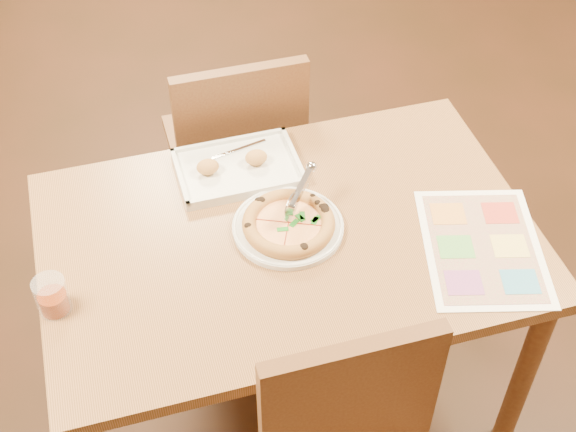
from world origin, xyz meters
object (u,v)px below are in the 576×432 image
object	(u,v)px
dining_table	(288,255)
appetizer_tray	(237,168)
menu	(483,247)
pizza_cutter	(298,193)
chair_far	(237,138)
pizza	(289,224)
plate	(288,227)
glass_tumbler	(52,298)

from	to	relation	value
dining_table	appetizer_tray	size ratio (longest dim) A/B	3.74
dining_table	menu	size ratio (longest dim) A/B	3.07
dining_table	menu	bearing A→B (deg)	-21.55
pizza_cutter	menu	size ratio (longest dim) A/B	0.30
dining_table	chair_far	xyz separation A→B (m)	(-0.00, 0.60, -0.07)
pizza	appetizer_tray	xyz separation A→B (m)	(-0.08, 0.26, -0.01)
appetizer_tray	menu	xyz separation A→B (m)	(0.55, -0.46, -0.01)
plate	pizza	size ratio (longest dim) A/B	1.20
appetizer_tray	chair_far	bearing A→B (deg)	77.83
dining_table	plate	xyz separation A→B (m)	(0.01, 0.02, 0.09)
chair_far	dining_table	bearing A→B (deg)	90.00
pizza	glass_tumbler	size ratio (longest dim) A/B	2.48
plate	dining_table	bearing A→B (deg)	-109.19
dining_table	pizza	world-z (taller)	pizza
pizza_cutter	glass_tumbler	world-z (taller)	pizza_cutter
menu	glass_tumbler	bearing A→B (deg)	174.62
plate	glass_tumbler	world-z (taller)	glass_tumbler
plate	pizza_cutter	distance (m)	0.10
dining_table	glass_tumbler	xyz separation A→B (m)	(-0.61, -0.09, 0.13)
plate	appetizer_tray	bearing A→B (deg)	106.58
menu	pizza	bearing A→B (deg)	157.23
dining_table	glass_tumbler	distance (m)	0.63
appetizer_tray	menu	distance (m)	0.71
plate	pizza_cutter	world-z (taller)	pizza_cutter
chair_far	menu	bearing A→B (deg)	121.02
dining_table	menu	world-z (taller)	menu
plate	glass_tumbler	size ratio (longest dim) A/B	2.97
pizza	glass_tumbler	bearing A→B (deg)	-171.24
chair_far	pizza	distance (m)	0.62
pizza	glass_tumbler	world-z (taller)	glass_tumbler
dining_table	appetizer_tray	world-z (taller)	appetizer_tray
pizza_cutter	appetizer_tray	distance (m)	0.26
plate	menu	world-z (taller)	plate
dining_table	menu	distance (m)	0.52
chair_far	appetizer_tray	world-z (taller)	chair_far
pizza	glass_tumbler	xyz separation A→B (m)	(-0.62, -0.09, 0.02)
dining_table	glass_tumbler	size ratio (longest dim) A/B	13.05
dining_table	chair_far	distance (m)	0.61
glass_tumbler	pizza	bearing A→B (deg)	8.76
pizza_cutter	menu	xyz separation A→B (m)	(0.43, -0.24, -0.09)
dining_table	chair_far	world-z (taller)	chair_far
dining_table	appetizer_tray	bearing A→B (deg)	104.52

